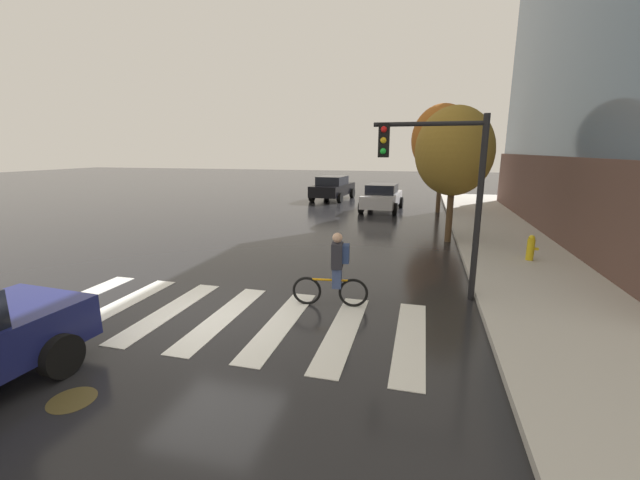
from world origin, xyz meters
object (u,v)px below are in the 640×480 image
Objects in this scene: cyclist at (336,270)px; traffic_light_near at (442,176)px; street_tree_near at (454,152)px; sedan_mid at (382,197)px; sedan_far at (333,188)px; manhole_cover at (72,400)px; fire_hydrant at (531,248)px; street_tree_mid at (442,140)px.

traffic_light_near reaches higher than cyclist.
sedan_mid is at bearing 114.17° from street_tree_near.
sedan_far is 1.17× the size of traffic_light_near.
manhole_cover is 0.15× the size of traffic_light_near.
sedan_far is (-3.90, 4.30, 0.06)m from sedan_mid.
manhole_cover is at bearing -115.82° from street_tree_near.
cyclist reaches higher than sedan_far.
sedan_far is 17.12m from fire_hydrant.
street_tree_mid reaches higher than cyclist.
manhole_cover is at bearing -131.24° from fire_hydrant.
street_tree_near is (7.18, -11.62, 2.53)m from sedan_far.
traffic_light_near is at bearing -91.95° from street_tree_mid.
fire_hydrant is (9.43, -14.28, -0.32)m from sedan_far.
cyclist reaches higher than fire_hydrant.
street_tree_near reaches higher than sedan_mid.
sedan_mid is 5.82× the size of fire_hydrant.
sedan_far is at bearing 132.18° from sedan_mid.
traffic_light_near is 0.72× the size of street_tree_mid.
manhole_cover is at bearing -123.54° from cyclist.
traffic_light_near is (2.66, -13.50, 2.07)m from sedan_mid.
sedan_far is 19.08m from traffic_light_near.
fire_hydrant is at bearing -76.59° from street_tree_mid.
manhole_cover is 0.11× the size of street_tree_mid.
manhole_cover is at bearing -106.02° from street_tree_mid.
street_tree_mid is at bearing 73.98° from manhole_cover.
traffic_light_near is at bearing -78.84° from sedan_mid.
street_tree_near is 7.46m from street_tree_mid.
cyclist is at bearing -136.98° from fire_hydrant.
manhole_cover is 19.15m from sedan_mid.
fire_hydrant is (5.05, 4.71, -0.31)m from cyclist.
street_tree_near is (3.29, -7.32, 2.59)m from sedan_mid.
sedan_far is 8.75m from street_tree_mid.
cyclist is (4.39, -18.99, -0.01)m from sedan_far.
street_tree_mid reaches higher than traffic_light_near.
fire_hydrant is (5.54, -9.98, -0.26)m from sedan_mid.
sedan_mid is 0.91× the size of street_tree_near.
fire_hydrant is at bearing 50.79° from traffic_light_near.
street_tree_mid is (2.64, 14.81, 3.12)m from cyclist.
cyclist is at bearing 56.46° from manhole_cover.
street_tree_mid is at bearing 88.05° from traffic_light_near.
sedan_far is at bearing 93.78° from manhole_cover.
cyclist is at bearing -88.09° from sedan_mid.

